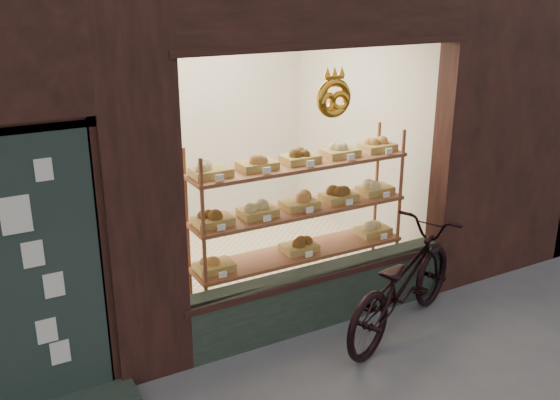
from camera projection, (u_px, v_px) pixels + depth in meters
display_shelf at (299, 220)px, 6.01m from camera, size 2.20×0.45×1.70m
bicycle at (402, 282)px, 5.66m from camera, size 1.95×1.31×0.97m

